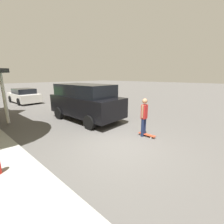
{
  "coord_description": "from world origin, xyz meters",
  "views": [
    {
      "loc": [
        -4.26,
        -3.42,
        2.63
      ],
      "look_at": [
        1.08,
        1.3,
        0.9
      ],
      "focal_mm": 24.0,
      "sensor_mm": 36.0,
      "label": 1
    }
  ],
  "objects_px": {
    "skateboarder": "(144,116)",
    "skateboard": "(147,135)",
    "car_down_street": "(24,96)",
    "suv_parked": "(85,101)"
  },
  "relations": [
    {
      "from": "suv_parked",
      "to": "skateboarder",
      "type": "bearing_deg",
      "value": -89.09
    },
    {
      "from": "skateboarder",
      "to": "skateboard",
      "type": "xyz_separation_m",
      "value": [
        0.04,
        -0.16,
        -0.86
      ]
    },
    {
      "from": "car_down_street",
      "to": "skateboarder",
      "type": "xyz_separation_m",
      "value": [
        0.29,
        -13.32,
        0.27
      ]
    },
    {
      "from": "suv_parked",
      "to": "skateboarder",
      "type": "relative_size",
      "value": 2.78
    },
    {
      "from": "suv_parked",
      "to": "car_down_street",
      "type": "xyz_separation_m",
      "value": [
        -0.23,
        9.39,
        -0.5
      ]
    },
    {
      "from": "car_down_street",
      "to": "skateboard",
      "type": "distance_m",
      "value": 13.51
    },
    {
      "from": "skateboard",
      "to": "skateboarder",
      "type": "bearing_deg",
      "value": 104.13
    },
    {
      "from": "suv_parked",
      "to": "skateboard",
      "type": "xyz_separation_m",
      "value": [
        0.1,
        -4.1,
        -1.09
      ]
    },
    {
      "from": "car_down_street",
      "to": "skateboard",
      "type": "height_order",
      "value": "car_down_street"
    },
    {
      "from": "suv_parked",
      "to": "skateboard",
      "type": "relative_size",
      "value": 5.97
    }
  ]
}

